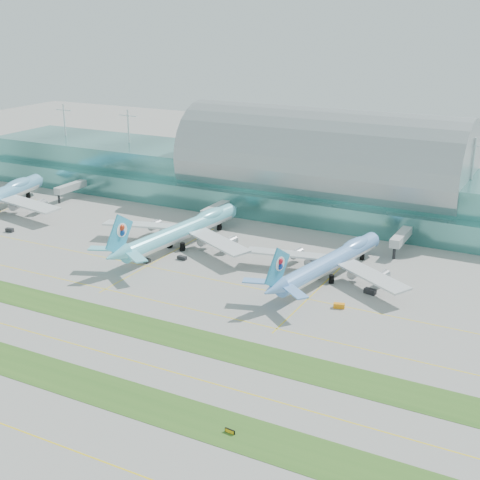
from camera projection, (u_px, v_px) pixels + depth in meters
The scene contains 16 objects.
ground at pixel (144, 332), 177.64m from camera, with size 700.00×700.00×0.00m, color gray.
terminal at pixel (321, 177), 280.78m from camera, with size 340.00×69.10×36.00m.
grass_strip_near at pixel (74, 381), 154.19m from camera, with size 420.00×12.00×0.08m, color #2D591E.
grass_strip_far at pixel (149, 329), 179.30m from camera, with size 420.00×12.00×0.08m, color #2D591E.
taxiline_a at pixel (8, 426), 137.46m from camera, with size 420.00×0.35×0.01m, color yellow.
taxiline_b at pixel (111, 355), 165.92m from camera, with size 420.00×0.35×0.01m, color yellow.
taxiline_c at pixel (181, 307), 192.70m from camera, with size 420.00×0.35×0.01m, color yellow.
taxiline_d at pixel (218, 281), 211.12m from camera, with size 420.00×0.35×0.01m, color yellow.
airliner_b at pixel (183, 229), 240.12m from camera, with size 64.28×73.35×20.18m.
airliner_c at pixel (331, 261), 211.83m from camera, with size 58.08×66.73×18.47m.
gse_b at pixel (10, 230), 256.91m from camera, with size 3.06×1.55×1.50m, color black.
gse_c at pixel (145, 260), 226.25m from camera, with size 3.78×1.67×1.49m, color black.
gse_d at pixel (182, 258), 228.63m from camera, with size 3.23×1.51×1.29m, color black.
gse_e at pixel (339, 306), 191.58m from camera, with size 3.21×1.49×1.42m, color orange.
gse_f at pixel (370, 291), 201.08m from camera, with size 3.59×1.81×1.58m, color black.
taxiway_sign_east at pixel (230, 431), 134.97m from camera, with size 2.38×0.50×1.00m.
Camera 1 is at (96.73, -129.77, 81.29)m, focal length 50.00 mm.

